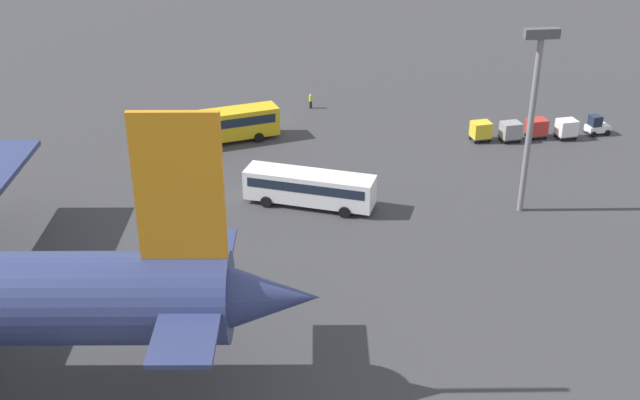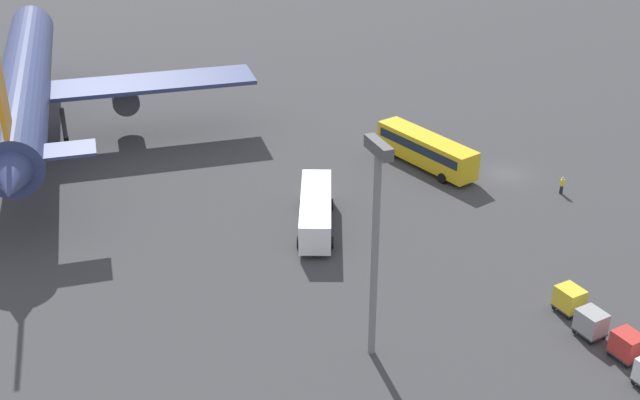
{
  "view_description": "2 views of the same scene",
  "coord_description": "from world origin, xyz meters",
  "px_view_note": "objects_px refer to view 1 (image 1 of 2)",
  "views": [
    {
      "loc": [
        3.18,
        83.86,
        31.71
      ],
      "look_at": [
        -3.55,
        26.34,
        2.68
      ],
      "focal_mm": 45.0,
      "sensor_mm": 36.0,
      "label": 1
    },
    {
      "loc": [
        -60.97,
        45.01,
        34.81
      ],
      "look_at": [
        -5.43,
        22.44,
        3.92
      ],
      "focal_mm": 45.0,
      "sensor_mm": 36.0,
      "label": 2
    }
  ],
  "objects_px": {
    "shuttle_bus_far": "(309,186)",
    "cargo_cart_yellow": "(481,130)",
    "worker_person": "(311,101)",
    "cargo_cart_grey": "(511,130)",
    "baggage_tug": "(597,126)",
    "shuttle_bus_near": "(219,124)",
    "cargo_cart_white": "(567,128)",
    "cargo_cart_red": "(537,127)"
  },
  "relations": [
    {
      "from": "shuttle_bus_far",
      "to": "cargo_cart_yellow",
      "type": "relative_size",
      "value": 5.22
    },
    {
      "from": "worker_person",
      "to": "cargo_cart_grey",
      "type": "xyz_separation_m",
      "value": [
        -19.41,
        12.26,
        0.32
      ]
    },
    {
      "from": "baggage_tug",
      "to": "shuttle_bus_near",
      "type": "bearing_deg",
      "value": -11.93
    },
    {
      "from": "cargo_cart_white",
      "to": "cargo_cart_grey",
      "type": "bearing_deg",
      "value": 0.32
    },
    {
      "from": "cargo_cart_white",
      "to": "cargo_cart_grey",
      "type": "height_order",
      "value": "same"
    },
    {
      "from": "cargo_cart_grey",
      "to": "cargo_cart_yellow",
      "type": "relative_size",
      "value": 1.0
    },
    {
      "from": "baggage_tug",
      "to": "worker_person",
      "type": "relative_size",
      "value": 1.48
    },
    {
      "from": "shuttle_bus_near",
      "to": "cargo_cart_grey",
      "type": "distance_m",
      "value": 29.98
    },
    {
      "from": "shuttle_bus_near",
      "to": "cargo_cart_red",
      "type": "bearing_deg",
      "value": 160.9
    },
    {
      "from": "cargo_cart_grey",
      "to": "worker_person",
      "type": "bearing_deg",
      "value": -32.28
    },
    {
      "from": "shuttle_bus_far",
      "to": "shuttle_bus_near",
      "type": "bearing_deg",
      "value": -40.43
    },
    {
      "from": "cargo_cart_red",
      "to": "cargo_cart_yellow",
      "type": "relative_size",
      "value": 1.0
    },
    {
      "from": "cargo_cart_white",
      "to": "baggage_tug",
      "type": "bearing_deg",
      "value": -167.26
    },
    {
      "from": "baggage_tug",
      "to": "cargo_cart_grey",
      "type": "height_order",
      "value": "baggage_tug"
    },
    {
      "from": "shuttle_bus_far",
      "to": "worker_person",
      "type": "relative_size",
      "value": 6.59
    },
    {
      "from": "shuttle_bus_near",
      "to": "worker_person",
      "type": "xyz_separation_m",
      "value": [
        -10.4,
        -9.12,
        -1.12
      ]
    },
    {
      "from": "cargo_cart_red",
      "to": "cargo_cart_yellow",
      "type": "distance_m",
      "value": 6.01
    },
    {
      "from": "shuttle_bus_far",
      "to": "baggage_tug",
      "type": "height_order",
      "value": "shuttle_bus_far"
    },
    {
      "from": "cargo_cart_red",
      "to": "cargo_cart_yellow",
      "type": "height_order",
      "value": "same"
    },
    {
      "from": "baggage_tug",
      "to": "cargo_cart_white",
      "type": "relative_size",
      "value": 1.17
    },
    {
      "from": "baggage_tug",
      "to": "cargo_cart_grey",
      "type": "distance_m",
      "value": 9.72
    },
    {
      "from": "cargo_cart_grey",
      "to": "cargo_cart_yellow",
      "type": "height_order",
      "value": "same"
    },
    {
      "from": "shuttle_bus_near",
      "to": "cargo_cart_yellow",
      "type": "xyz_separation_m",
      "value": [
        -26.8,
        2.69,
        -0.8
      ]
    },
    {
      "from": "baggage_tug",
      "to": "worker_person",
      "type": "distance_m",
      "value": 31.23
    },
    {
      "from": "cargo_cart_yellow",
      "to": "worker_person",
      "type": "bearing_deg",
      "value": -35.75
    },
    {
      "from": "shuttle_bus_far",
      "to": "cargo_cart_grey",
      "type": "distance_m",
      "value": 25.22
    },
    {
      "from": "shuttle_bus_near",
      "to": "cargo_cart_yellow",
      "type": "height_order",
      "value": "shuttle_bus_near"
    },
    {
      "from": "cargo_cart_white",
      "to": "shuttle_bus_far",
      "type": "bearing_deg",
      "value": 23.39
    },
    {
      "from": "cargo_cart_white",
      "to": "cargo_cart_grey",
      "type": "xyz_separation_m",
      "value": [
        6.01,
        0.03,
        0.0
      ]
    },
    {
      "from": "cargo_cart_white",
      "to": "cargo_cart_yellow",
      "type": "distance_m",
      "value": 9.02
    },
    {
      "from": "shuttle_bus_near",
      "to": "shuttle_bus_far",
      "type": "distance_m",
      "value": 17.1
    },
    {
      "from": "shuttle_bus_far",
      "to": "cargo_cart_grey",
      "type": "bearing_deg",
      "value": -128.47
    },
    {
      "from": "worker_person",
      "to": "cargo_cart_grey",
      "type": "distance_m",
      "value": 22.96
    },
    {
      "from": "shuttle_bus_near",
      "to": "baggage_tug",
      "type": "bearing_deg",
      "value": 162.04
    },
    {
      "from": "shuttle_bus_near",
      "to": "cargo_cart_yellow",
      "type": "relative_size",
      "value": 5.73
    },
    {
      "from": "cargo_cart_grey",
      "to": "cargo_cart_yellow",
      "type": "bearing_deg",
      "value": -8.56
    },
    {
      "from": "shuttle_bus_near",
      "to": "shuttle_bus_far",
      "type": "bearing_deg",
      "value": 102.12
    },
    {
      "from": "shuttle_bus_far",
      "to": "baggage_tug",
      "type": "bearing_deg",
      "value": -134.98
    },
    {
      "from": "baggage_tug",
      "to": "cargo_cart_white",
      "type": "distance_m",
      "value": 3.77
    },
    {
      "from": "baggage_tug",
      "to": "cargo_cart_red",
      "type": "bearing_deg",
      "value": -6.31
    },
    {
      "from": "baggage_tug",
      "to": "cargo_cart_white",
      "type": "height_order",
      "value": "baggage_tug"
    },
    {
      "from": "shuttle_bus_far",
      "to": "cargo_cart_white",
      "type": "relative_size",
      "value": 5.22
    }
  ]
}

